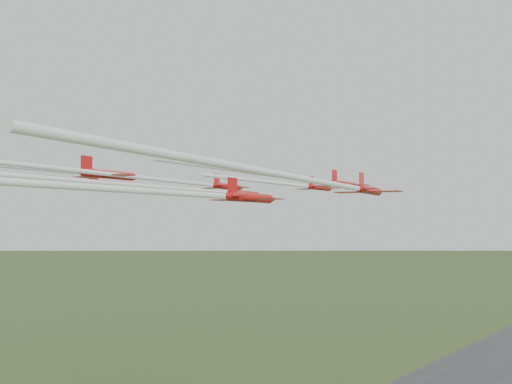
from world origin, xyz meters
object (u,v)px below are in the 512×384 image
Objects in this scene: jet_row2_left at (169,180)px; jet_row4_right at (195,194)px; jet_row4_left at (35,168)px; jet_row3_mid at (176,189)px; jet_row3_right at (328,183)px; jet_row2_right at (311,180)px; jet_row3_left at (52,180)px; jet_lead at (298,185)px.

jet_row2_left is 1.31× the size of jet_row4_right.
jet_row4_left reaches higher than jet_row2_left.
jet_row4_left is at bearing -172.50° from jet_row4_right.
jet_row3_mid is at bearing -49.99° from jet_row2_left.
jet_row3_mid is 1.20× the size of jet_row4_right.
jet_row2_right is at bearing 115.54° from jet_row3_right.
jet_row3_left is 1.08× the size of jet_row4_right.
jet_lead is 0.78× the size of jet_row4_left.
jet_row2_left is 22.58m from jet_row2_right.
jet_row3_left is 0.90× the size of jet_row3_mid.
jet_row2_right is 0.87× the size of jet_row3_mid.
jet_row3_mid is at bearing 46.01° from jet_row4_left.
jet_row3_left is at bearing -141.12° from jet_row2_left.
jet_row3_right is 36.58m from jet_row4_left.
jet_row3_left is at bearing 134.45° from jet_row4_left.
jet_row4_right is at bearing -48.26° from jet_row2_left.
jet_row3_left reaches higher than jet_row2_left.
jet_row2_left is (-7.01, -25.30, -0.21)m from jet_lead.
jet_row3_left is (-11.05, -13.63, -0.16)m from jet_row2_left.
jet_row3_right reaches higher than jet_row3_mid.
jet_row4_right is (16.75, -42.67, -3.78)m from jet_lead.
jet_row3_right is (14.61, -18.48, -2.07)m from jet_row2_right.
jet_row3_mid is 14.50m from jet_row4_right.
jet_row2_left is 35.76m from jet_row3_right.
jet_lead reaches higher than jet_row3_left.
jet_lead is 19.95m from jet_row2_right.
jet_row4_left is (-5.49, -48.65, -0.03)m from jet_lead.
jet_row4_left reaches higher than jet_row3_left.
jet_lead reaches higher than jet_row2_left.
jet_lead is 0.81× the size of jet_row2_right.
jet_row4_left reaches higher than jet_row3_right.
jet_row3_mid is at bearing -88.64° from jet_lead.
jet_row3_mid is (-8.26, -19.48, -1.86)m from jet_row2_right.
jet_row3_right is 14.33m from jet_row4_right.
jet_row2_right is 0.85× the size of jet_row3_right.
jet_row2_left is at bearing -160.75° from jet_row2_right.
jet_row2_right is 39.26m from jet_row3_left.
jet_lead is 48.96m from jet_row4_left.
jet_row2_right is at bearing 89.95° from jet_row4_right.
jet_row4_left is (1.52, -23.35, 0.18)m from jet_row2_left.
jet_row2_right is at bearing -55.57° from jet_lead.
jet_row4_right is at bearing -75.18° from jet_lead.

